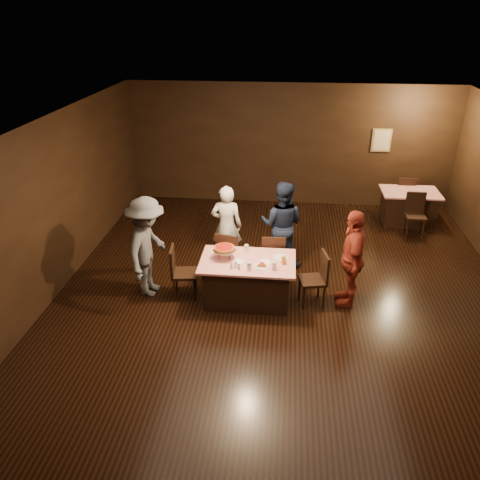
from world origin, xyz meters
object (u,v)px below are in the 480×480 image
(chair_back_far, at_px, (403,194))
(pizza_stand, at_px, (224,249))
(chair_end_right, at_px, (313,279))
(glass_front_left, at_px, (249,266))
(diner_grey_knit, at_px, (148,247))
(glass_amber, at_px, (284,260))
(main_table, at_px, (248,280))
(glass_back, at_px, (246,249))
(chair_end_left, at_px, (184,272))
(plate_empty, at_px, (281,258))
(diner_white_jacket, at_px, (227,226))
(chair_back_near, at_px, (415,215))
(chair_far_right, at_px, (273,256))
(diner_red_shirt, at_px, (352,258))
(glass_front_right, at_px, (274,266))
(diner_navy_hoodie, at_px, (282,225))
(chair_far_left, at_px, (230,254))
(back_table, at_px, (408,207))

(chair_back_far, bearing_deg, pizza_stand, 46.37)
(chair_end_right, relative_size, glass_front_left, 6.79)
(diner_grey_knit, relative_size, glass_amber, 12.92)
(main_table, height_order, chair_end_right, chair_end_right)
(pizza_stand, height_order, glass_back, pizza_stand)
(chair_end_left, distance_m, chair_back_far, 6.22)
(plate_empty, bearing_deg, diner_white_jacket, 134.32)
(chair_back_near, xyz_separation_m, glass_back, (-3.50, -2.64, 0.37))
(chair_far_right, distance_m, chair_end_right, 1.03)
(glass_front_left, relative_size, glass_amber, 1.00)
(chair_back_near, xyz_separation_m, glass_amber, (-2.85, -2.99, 0.37))
(chair_back_far, bearing_deg, plate_empty, 53.61)
(diner_red_shirt, bearing_deg, glass_back, -94.93)
(pizza_stand, xyz_separation_m, glass_front_right, (0.85, -0.30, -0.11))
(diner_navy_hoodie, bearing_deg, diner_grey_knit, 40.13)
(diner_grey_knit, relative_size, glass_front_right, 12.92)
(diner_navy_hoodie, height_order, diner_grey_knit, diner_grey_knit)
(chair_end_left, distance_m, glass_amber, 1.74)
(chair_back_far, bearing_deg, chair_back_near, 88.94)
(plate_empty, height_order, glass_front_left, glass_front_left)
(main_table, bearing_deg, diner_white_jacket, 112.65)
(chair_back_far, distance_m, diner_navy_hoodie, 4.16)
(chair_end_left, bearing_deg, pizza_stand, -93.28)
(chair_far_left, height_order, diner_red_shirt, diner_red_shirt)
(chair_far_left, relative_size, chair_end_left, 1.00)
(chair_end_right, height_order, chair_back_near, same)
(chair_far_left, relative_size, glass_front_right, 6.79)
(chair_far_right, bearing_deg, diner_red_shirt, 149.72)
(chair_end_left, bearing_deg, glass_back, -81.42)
(back_table, bearing_deg, diner_red_shirt, -116.01)
(chair_far_left, relative_size, plate_empty, 3.80)
(chair_end_left, distance_m, plate_empty, 1.68)
(chair_end_right, xyz_separation_m, glass_front_right, (-0.65, -0.25, 0.37))
(plate_empty, bearing_deg, glass_amber, -75.96)
(chair_far_left, xyz_separation_m, glass_back, (0.35, -0.45, 0.37))
(back_table, bearing_deg, pizza_stand, -136.99)
(glass_amber, bearing_deg, glass_front_left, -155.56)
(chair_far_left, height_order, plate_empty, chair_far_left)
(glass_front_left, bearing_deg, glass_amber, 24.44)
(chair_end_left, relative_size, chair_back_near, 1.00)
(back_table, xyz_separation_m, diner_navy_hoodie, (-2.92, -2.34, 0.48))
(chair_far_right, distance_m, pizza_stand, 1.16)
(diner_navy_hoodie, bearing_deg, diner_red_shirt, 145.63)
(pizza_stand, bearing_deg, glass_amber, -5.71)
(glass_amber, bearing_deg, glass_front_right, -126.87)
(chair_far_left, xyz_separation_m, glass_front_left, (0.45, -1.05, 0.37))
(chair_far_left, distance_m, pizza_stand, 0.85)
(back_table, relative_size, glass_back, 9.29)
(chair_far_right, height_order, diner_white_jacket, diner_white_jacket)
(chair_end_right, xyz_separation_m, diner_white_jacket, (-1.62, 1.25, 0.34))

